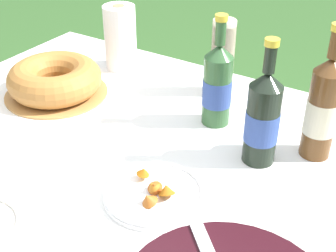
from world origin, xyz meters
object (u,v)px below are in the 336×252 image
at_px(cider_bottle_green, 217,85).
at_px(cup_stack, 222,58).
at_px(cider_bottle_amber, 323,109).
at_px(snack_plate_right, 154,193).
at_px(paper_towel_roll, 120,38).
at_px(bundt_cake, 55,80).
at_px(juice_bottle_red, 263,118).

bearing_deg(cider_bottle_green, cup_stack, 112.34).
xyz_separation_m(cider_bottle_green, cider_bottle_amber, (0.29, -0.01, 0.02)).
distance_m(cider_bottle_green, snack_plate_right, 0.38).
xyz_separation_m(cup_stack, paper_towel_roll, (-0.38, -0.02, -0.01)).
distance_m(cup_stack, cider_bottle_green, 0.19).
xyz_separation_m(bundt_cake, cup_stack, (0.43, 0.29, 0.07)).
bearing_deg(cider_bottle_amber, cider_bottle_green, 178.96).
relative_size(cider_bottle_green, cider_bottle_amber, 0.91).
height_order(cider_bottle_amber, juice_bottle_red, cider_bottle_amber).
distance_m(bundt_cake, juice_bottle_red, 0.69).
height_order(bundt_cake, cider_bottle_green, cider_bottle_green).
bearing_deg(cider_bottle_amber, cup_stack, 153.83).
distance_m(cup_stack, cider_bottle_amber, 0.40).
relative_size(cider_bottle_green, juice_bottle_red, 0.98).
bearing_deg(paper_towel_roll, snack_plate_right, -46.99).
bearing_deg(snack_plate_right, cup_stack, 100.96).
height_order(cup_stack, snack_plate_right, cup_stack).
bearing_deg(paper_towel_roll, cup_stack, 2.57).
height_order(cup_stack, cider_bottle_green, cider_bottle_green).
bearing_deg(juice_bottle_red, paper_towel_roll, 157.47).
bearing_deg(bundt_cake, paper_towel_roll, 79.45).
bearing_deg(paper_towel_roll, juice_bottle_red, -22.53).
distance_m(bundt_cake, paper_towel_roll, 0.29).
relative_size(cup_stack, juice_bottle_red, 0.74).
relative_size(bundt_cake, cider_bottle_amber, 0.93).
xyz_separation_m(snack_plate_right, paper_towel_roll, (-0.49, 0.52, 0.10)).
relative_size(snack_plate_right, paper_towel_roll, 1.05).
height_order(cider_bottle_green, cider_bottle_amber, cider_bottle_amber).
bearing_deg(cider_bottle_green, juice_bottle_red, -31.06).
height_order(bundt_cake, juice_bottle_red, juice_bottle_red).
bearing_deg(juice_bottle_red, bundt_cake, -178.81).
relative_size(bundt_cake, juice_bottle_red, 1.00).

